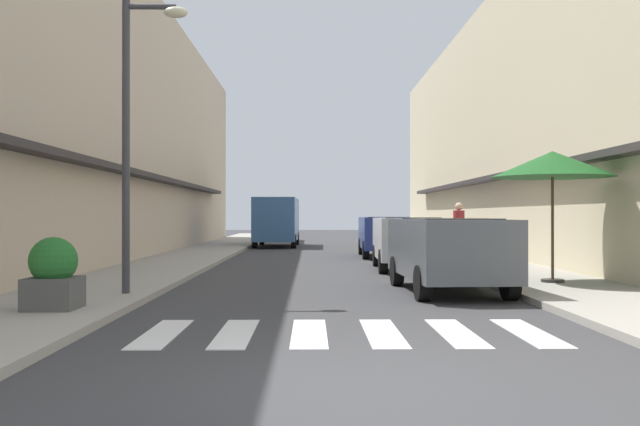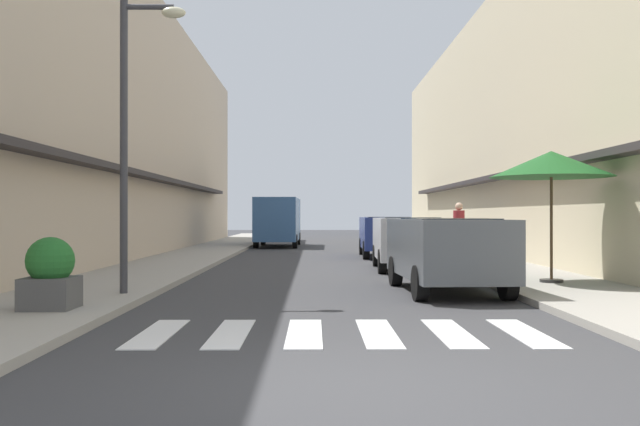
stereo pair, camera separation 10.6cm
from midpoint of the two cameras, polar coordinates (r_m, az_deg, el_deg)
The scene contains 14 objects.
ground_plane at distance 23.31m, azimuth 0.24°, elevation -3.94°, with size 94.62×94.62×0.00m, color #38383A.
sidewalk_left at distance 23.69m, azimuth -11.13°, elevation -3.73°, with size 2.69×60.21×0.12m, color #9E998E.
sidewalk_right at distance 23.85m, azimuth 11.54°, elevation -3.71°, with size 2.69×60.21×0.12m, color #9E998E.
building_row_left at distance 25.92m, azimuth -19.11°, elevation 7.04°, with size 5.50×40.71×9.57m.
building_row_right at distance 26.18m, azimuth 19.29°, elevation 6.93°, with size 5.50×40.71×9.53m.
crosswalk at distance 9.03m, azimuth 1.83°, elevation -9.91°, with size 5.20×2.20×0.01m.
parked_car_near at distance 13.82m, azimuth 10.38°, elevation -2.71°, with size 1.96×4.14×1.47m.
parked_car_mid at distance 19.37m, azimuth 7.16°, elevation -1.98°, with size 1.92×4.05×1.47m.
parked_car_far at distance 25.28m, azimuth 5.31°, elevation -1.56°, with size 1.89×4.45×1.47m.
delivery_van at distance 33.48m, azimuth -3.68°, elevation -0.39°, with size 2.09×5.44×2.37m.
street_lamp at distance 13.00m, azimuth -15.19°, elevation 8.01°, with size 1.19×0.28×5.34m.
cafe_umbrella at distance 15.32m, azimuth 18.51°, elevation 3.81°, with size 2.56×2.56×2.76m.
planter_corner at distance 11.15m, azimuth -21.48°, elevation -4.75°, with size 0.75×0.75×1.08m.
pedestrian_walking_near at distance 21.09m, azimuth 11.29°, elevation -1.43°, with size 0.34×0.34×1.79m.
Camera 1 is at (-0.45, -6.05, 1.53)m, focal length 38.63 mm.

